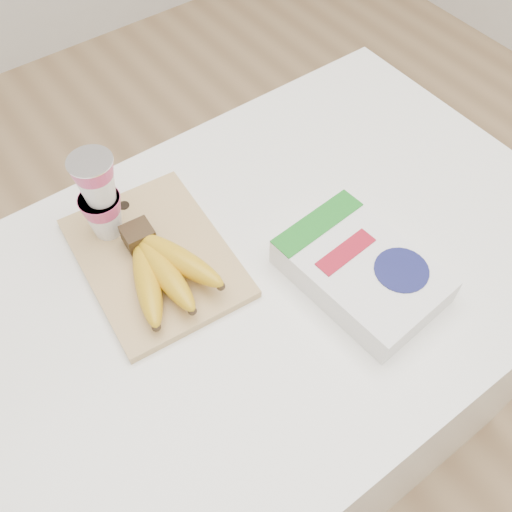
{
  "coord_description": "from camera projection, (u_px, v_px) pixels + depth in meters",
  "views": [
    {
      "loc": [
        -0.35,
        -0.43,
        1.59
      ],
      "look_at": [
        -0.03,
        0.01,
        0.85
      ],
      "focal_mm": 40.0,
      "sensor_mm": 36.0,
      "label": 1
    }
  ],
  "objects": [
    {
      "name": "cereal_box",
      "position": [
        361.0,
        271.0,
        0.91
      ],
      "size": [
        0.19,
        0.26,
        0.06
      ],
      "rotation": [
        0.0,
        0.0,
        0.08
      ],
      "color": "white",
      "rests_on": "table"
    },
    {
      "name": "bananas",
      "position": [
        162.0,
        268.0,
        0.9
      ],
      "size": [
        0.15,
        0.21,
        0.07
      ],
      "color": "#382816",
      "rests_on": "cutting_board"
    },
    {
      "name": "yogurt_stack",
      "position": [
        99.0,
        195.0,
        0.9
      ],
      "size": [
        0.07,
        0.07,
        0.16
      ],
      "color": "white",
      "rests_on": "cutting_board"
    },
    {
      "name": "table",
      "position": [
        268.0,
        368.0,
        1.28
      ],
      "size": [
        1.08,
        0.72,
        0.81
      ],
      "primitive_type": "cube",
      "color": "white",
      "rests_on": "ground"
    },
    {
      "name": "cutting_board",
      "position": [
        155.0,
        257.0,
        0.95
      ],
      "size": [
        0.25,
        0.33,
        0.02
      ],
      "primitive_type": "cube",
      "rotation": [
        0.0,
        0.0,
        -0.08
      ],
      "color": "#DAB377",
      "rests_on": "table"
    }
  ]
}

